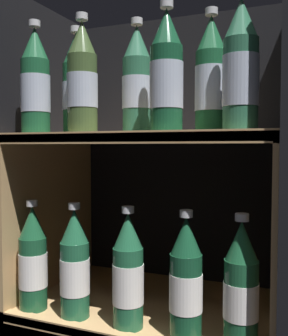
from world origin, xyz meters
The scene contains 16 objects.
fridge_back_wall centered at (0.00, 0.41, 0.46)m, with size 0.65×0.02×0.92m, color black.
fridge_side_left centered at (-0.31, 0.20, 0.46)m, with size 0.02×0.44×0.92m, color black.
shelf_lower centered at (0.00, 0.19, 0.14)m, with size 0.61×0.40×0.17m.
shelf_upper centered at (0.00, 0.19, 0.42)m, with size 0.61×0.40×0.58m.
bottle_upper_front_0 centered at (-0.23, 0.05, 0.69)m, with size 0.07×0.07×0.26m.
bottle_upper_front_1 centered at (-0.11, 0.05, 0.70)m, with size 0.07×0.07×0.26m.
bottle_upper_front_2 centered at (0.08, 0.05, 0.69)m, with size 0.07×0.07×0.26m.
bottle_upper_front_3 centered at (0.23, 0.05, 0.69)m, with size 0.07×0.07×0.26m.
bottle_upper_back_0 centered at (-0.17, 0.13, 0.70)m, with size 0.07×0.07×0.26m.
bottle_upper_back_1 centered at (-0.01, 0.13, 0.70)m, with size 0.07×0.07×0.26m.
bottle_upper_back_2 centered at (0.16, 0.13, 0.69)m, with size 0.07×0.07×0.26m.
bottle_lower_front_0 centered at (-0.25, 0.05, 0.28)m, with size 0.07×0.07×0.26m.
bottle_lower_front_1 centered at (-0.13, 0.05, 0.28)m, with size 0.07×0.07×0.26m.
bottle_lower_front_2 centered at (0.00, 0.05, 0.28)m, with size 0.07×0.07×0.26m.
bottle_lower_front_3 centered at (0.13, 0.05, 0.28)m, with size 0.07×0.07×0.26m.
bottle_lower_front_4 centered at (0.23, 0.05, 0.29)m, with size 0.07×0.07×0.26m.
Camera 1 is at (0.34, -0.69, 0.55)m, focal length 42.00 mm.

